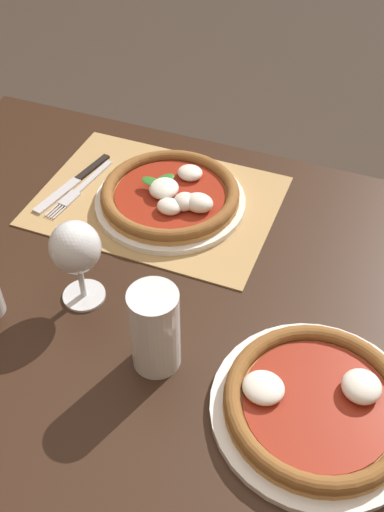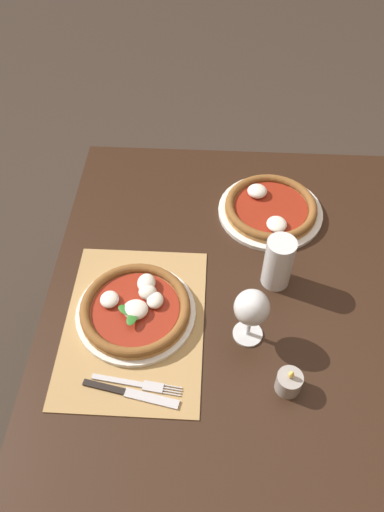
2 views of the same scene
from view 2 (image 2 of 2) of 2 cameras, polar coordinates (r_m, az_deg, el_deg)
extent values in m
plane|color=#382D26|center=(1.90, 4.30, -17.97)|extent=(24.00, 24.00, 0.00)
cube|color=black|center=(1.26, 6.21, -5.69)|extent=(1.17, 1.00, 0.04)
cube|color=black|center=(1.90, -8.31, 1.78)|extent=(0.07, 0.07, 0.70)
cube|color=black|center=(1.94, 18.00, 0.68)|extent=(0.07, 0.07, 0.70)
cube|color=#A88451|center=(1.20, -6.61, -7.72)|extent=(0.45, 0.33, 0.00)
cylinder|color=silver|center=(1.21, -6.42, -6.43)|extent=(0.29, 0.29, 0.01)
cylinder|color=#B77F42|center=(1.20, -6.47, -6.15)|extent=(0.26, 0.26, 0.01)
torus|color=brown|center=(1.19, -6.51, -5.89)|extent=(0.26, 0.26, 0.02)
cylinder|color=maroon|center=(1.20, -6.50, -5.97)|extent=(0.21, 0.21, 0.00)
ellipsoid|color=silver|center=(1.18, -6.48, -6.10)|extent=(0.06, 0.06, 0.03)
ellipsoid|color=silver|center=(1.22, -5.23, -3.10)|extent=(0.05, 0.04, 0.03)
ellipsoid|color=silver|center=(1.21, -9.41, -4.92)|extent=(0.05, 0.05, 0.02)
ellipsoid|color=silver|center=(1.19, -4.24, -5.06)|extent=(0.05, 0.04, 0.03)
ellipsoid|color=silver|center=(1.21, -5.10, -4.12)|extent=(0.04, 0.04, 0.03)
ellipsoid|color=#286B23|center=(1.17, -7.49, -6.15)|extent=(0.04, 0.05, 0.00)
ellipsoid|color=#286B23|center=(1.16, -6.85, -6.99)|extent=(0.05, 0.03, 0.00)
cylinder|color=silver|center=(1.44, 8.92, 5.05)|extent=(0.30, 0.30, 0.01)
cylinder|color=#B77F42|center=(1.43, 8.98, 5.35)|extent=(0.26, 0.26, 0.01)
torus|color=brown|center=(1.43, 9.02, 5.63)|extent=(0.26, 0.26, 0.02)
cylinder|color=maroon|center=(1.43, 9.01, 5.54)|extent=(0.21, 0.21, 0.00)
ellipsoid|color=silver|center=(1.45, 7.46, 7.36)|extent=(0.06, 0.06, 0.03)
ellipsoid|color=silver|center=(1.37, 9.65, 3.62)|extent=(0.06, 0.06, 0.02)
cylinder|color=silver|center=(1.19, 6.52, -8.82)|extent=(0.07, 0.07, 0.00)
cylinder|color=silver|center=(1.16, 6.67, -7.93)|extent=(0.01, 0.01, 0.06)
ellipsoid|color=silver|center=(1.10, 7.02, -5.86)|extent=(0.08, 0.08, 0.08)
ellipsoid|color=#C17019|center=(1.10, 6.97, -6.16)|extent=(0.07, 0.07, 0.05)
cylinder|color=silver|center=(1.23, 9.84, -0.73)|extent=(0.07, 0.07, 0.15)
cylinder|color=black|center=(1.24, 9.75, -1.15)|extent=(0.07, 0.07, 0.12)
cylinder|color=silver|center=(1.19, 10.16, 0.83)|extent=(0.07, 0.07, 0.02)
cube|color=#B7B7BC|center=(1.13, -8.52, -13.91)|extent=(0.03, 0.12, 0.00)
cube|color=#B7B7BC|center=(1.12, -4.47, -14.69)|extent=(0.03, 0.05, 0.00)
cylinder|color=#B7B7BC|center=(1.11, -2.37, -15.50)|extent=(0.01, 0.04, 0.00)
cylinder|color=#B7B7BC|center=(1.11, -2.30, -15.22)|extent=(0.01, 0.04, 0.00)
cylinder|color=#B7B7BC|center=(1.11, -2.24, -14.95)|extent=(0.01, 0.04, 0.00)
cylinder|color=#B7B7BC|center=(1.12, -2.17, -14.67)|extent=(0.01, 0.04, 0.00)
cube|color=black|center=(1.13, -10.01, -14.53)|extent=(0.03, 0.10, 0.01)
cube|color=#B7B7BC|center=(1.11, -4.64, -15.94)|extent=(0.04, 0.12, 0.00)
cylinder|color=gray|center=(1.12, 11.00, -13.99)|extent=(0.06, 0.06, 0.05)
cylinder|color=silver|center=(1.12, 10.94, -14.15)|extent=(0.04, 0.04, 0.03)
ellipsoid|color=#F9C64C|center=(1.09, 11.28, -13.18)|extent=(0.01, 0.01, 0.02)
camera|label=1|loc=(1.23, 39.57, 27.96)|focal=42.00mm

